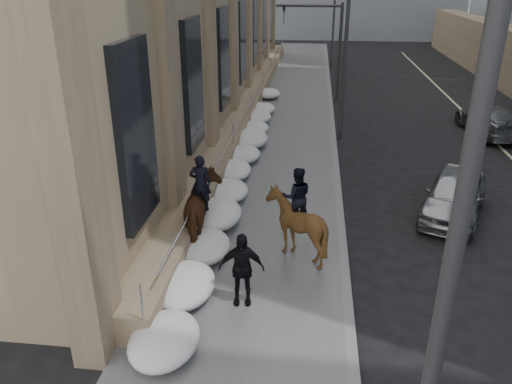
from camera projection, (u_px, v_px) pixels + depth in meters
The scene contains 13 objects.
ground at pixel (242, 304), 12.49m from camera, with size 140.00×140.00×0.00m, color black.
sidewalk at pixel (275, 163), 21.56m from camera, with size 5.00×80.00×0.12m, color #555558.
curb at pixel (336, 166), 21.29m from camera, with size 0.24×80.00×0.12m, color slate.
streetlight_near at pixel (427, 308), 4.91m from camera, with size 1.71×0.24×8.00m.
streetlight_mid at pixel (342, 44), 23.09m from camera, with size 1.71×0.24×8.00m.
streetlight_far at pixel (332, 13), 41.27m from camera, with size 1.71×0.24×8.00m.
traffic_signal at pixel (325, 37), 30.67m from camera, with size 4.10×0.22×6.00m.
snow_bank at pixel (236, 169), 19.83m from camera, with size 1.70×18.10×0.76m.
mounted_horse_left at pixel (204, 208), 14.82m from camera, with size 1.45×2.55×2.68m.
mounted_horse_right at pixel (296, 221), 14.03m from camera, with size 1.87×2.03×2.65m.
pedestrian at pixel (241, 269), 12.02m from camera, with size 1.11×0.46×1.90m, color black.
car_silver at pixel (455, 195), 16.79m from camera, with size 1.79×4.44×1.51m, color gray.
car_grey at pixel (490, 120), 25.37m from camera, with size 2.08×5.12×1.49m, color #525559.
Camera 1 is at (1.54, -10.20, 7.60)m, focal length 35.00 mm.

